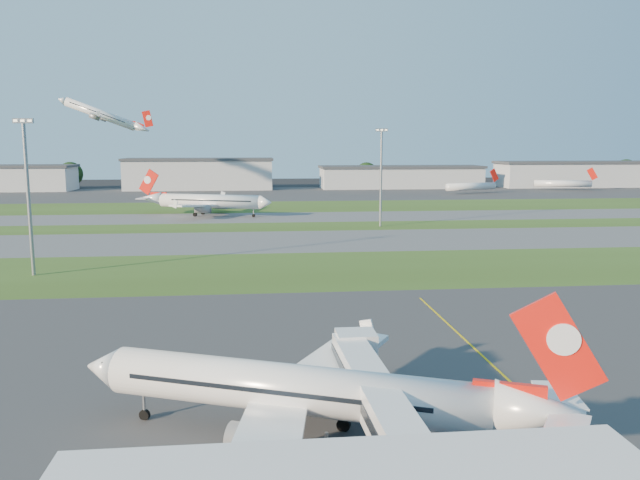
{
  "coord_description": "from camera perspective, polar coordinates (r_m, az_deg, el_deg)",
  "views": [
    {
      "loc": [
        -18.0,
        -54.21,
        21.57
      ],
      "look_at": [
        -8.18,
        40.53,
        7.0
      ],
      "focal_mm": 35.0,
      "sensor_mm": 36.0,
      "label": 1
    }
  ],
  "objects": [
    {
      "name": "grass_strip_a",
      "position": [
        109.87,
        3.63,
        -2.64
      ],
      "size": [
        300.0,
        34.0,
        0.01
      ],
      "primitive_type": "cube",
      "color": "#364B19",
      "rests_on": "ground"
    },
    {
      "name": "light_mast_centre",
      "position": [
        165.68,
        5.61,
        6.32
      ],
      "size": [
        3.2,
        0.7,
        25.8
      ],
      "color": "gray",
      "rests_on": "ground"
    },
    {
      "name": "mini_jet_far",
      "position": [
        320.63,
        21.34,
        4.83
      ],
      "size": [
        27.76,
        10.99,
        9.48
      ],
      "rotation": [
        0.0,
        0.0,
        -0.31
      ],
      "color": "white",
      "rests_on": "ground"
    },
    {
      "name": "tree_west",
      "position": [
        337.32,
        -21.85,
        5.62
      ],
      "size": [
        12.1,
        12.1,
        13.2
      ],
      "color": "black",
      "rests_on": "ground"
    },
    {
      "name": "airliner_departing",
      "position": [
        272.28,
        -19.36,
        10.78
      ],
      "size": [
        35.34,
        30.02,
        11.04
      ],
      "rotation": [
        0.0,
        0.0,
        -0.0
      ],
      "color": "white"
    },
    {
      "name": "tree_far_east",
      "position": [
        383.63,
        26.17,
        5.7
      ],
      "size": [
        12.65,
        12.65,
        13.8
      ],
      "color": "black",
      "rests_on": "ground"
    },
    {
      "name": "apron_far",
      "position": [
        280.62,
        -2.23,
        4.28
      ],
      "size": [
        400.0,
        80.0,
        0.01
      ],
      "primitive_type": "cube",
      "color": "#333335",
      "rests_on": "ground"
    },
    {
      "name": "airliner_taxiing",
      "position": [
        193.83,
        -10.12,
        3.49
      ],
      "size": [
        38.61,
        32.69,
        12.62
      ],
      "rotation": [
        0.0,
        0.0,
        2.78
      ],
      "color": "white",
      "rests_on": "ground"
    },
    {
      "name": "grass_strip_c",
      "position": [
        221.01,
        -1.22,
        3.09
      ],
      "size": [
        300.0,
        40.0,
        0.01
      ],
      "primitive_type": "cube",
      "color": "#364B19",
      "rests_on": "ground"
    },
    {
      "name": "light_mast_west",
      "position": [
        112.68,
        -25.16,
        4.44
      ],
      "size": [
        3.2,
        0.7,
        25.8
      ],
      "color": "gray",
      "rests_on": "ground"
    },
    {
      "name": "hangar_east",
      "position": [
        318.11,
        7.39,
        5.75
      ],
      "size": [
        81.6,
        23.0,
        11.2
      ],
      "color": "#A5A8AD",
      "rests_on": "ground"
    },
    {
      "name": "apron_near",
      "position": [
        61.06,
        11.91,
        -12.18
      ],
      "size": [
        300.0,
        70.0,
        0.01
      ],
      "primitive_type": "cube",
      "color": "#333335",
      "rests_on": "ground"
    },
    {
      "name": "hangar_west",
      "position": [
        310.7,
        -10.96,
        5.97
      ],
      "size": [
        71.4,
        23.0,
        15.2
      ],
      "color": "#A5A8AD",
      "rests_on": "ground"
    },
    {
      "name": "tree_east",
      "position": [
        348.0,
        16.64,
        5.8
      ],
      "size": [
        10.45,
        10.45,
        11.4
      ],
      "color": "black",
      "rests_on": "ground"
    },
    {
      "name": "yellow_line",
      "position": [
        62.72,
        16.35,
        -11.78
      ],
      "size": [
        0.25,
        60.0,
        0.02
      ],
      "primitive_type": "cube",
      "color": "gold",
      "rests_on": "ground"
    },
    {
      "name": "hangar_far_east",
      "position": [
        354.64,
        23.4,
        5.57
      ],
      "size": [
        96.9,
        23.0,
        13.2
      ],
      "color": "#A5A8AD",
      "rests_on": "ground"
    },
    {
      "name": "grass_strip_b",
      "position": [
        166.6,
        0.33,
        1.26
      ],
      "size": [
        300.0,
        18.0,
        0.01
      ],
      "primitive_type": "cube",
      "color": "#364B19",
      "rests_on": "ground"
    },
    {
      "name": "tree_mid_west",
      "position": [
        320.61,
        -6.31,
        5.83
      ],
      "size": [
        9.9,
        9.9,
        10.8
      ],
      "color": "black",
      "rests_on": "ground"
    },
    {
      "name": "ground",
      "position": [
        61.06,
        11.91,
        -12.18
      ],
      "size": [
        700.0,
        700.0,
        0.0
      ],
      "primitive_type": "plane",
      "color": "black",
      "rests_on": "ground"
    },
    {
      "name": "mini_jet_near",
      "position": [
        286.45,
        13.66,
        4.79
      ],
      "size": [
        27.57,
        11.58,
        9.48
      ],
      "rotation": [
        0.0,
        0.0,
        0.34
      ],
      "color": "white",
      "rests_on": "ground"
    },
    {
      "name": "airliner_parked",
      "position": [
        46.67,
        -2.2,
        -13.6
      ],
      "size": [
        33.44,
        28.37,
        11.01
      ],
      "rotation": [
        0.0,
        0.0,
        -0.38
      ],
      "color": "white",
      "rests_on": "ground"
    },
    {
      "name": "jet_bridge",
      "position": [
        43.53,
        5.64,
        -15.14
      ],
      "size": [
        4.2,
        26.9,
        6.2
      ],
      "color": "silver",
      "rests_on": "ground"
    },
    {
      "name": "taxiway_b",
      "position": [
        188.32,
        -0.4,
        2.12
      ],
      "size": [
        300.0,
        26.0,
        0.01
      ],
      "primitive_type": "cube",
      "color": "#515154",
      "rests_on": "ground"
    },
    {
      "name": "taxiway_a",
      "position": [
        142.02,
        1.43,
        -0.04
      ],
      "size": [
        300.0,
        32.0,
        0.01
      ],
      "primitive_type": "cube",
      "color": "#515154",
      "rests_on": "ground"
    },
    {
      "name": "tree_mid_east",
      "position": [
        328.71,
        4.27,
        6.1
      ],
      "size": [
        11.55,
        11.55,
        12.6
      ],
      "color": "black",
      "rests_on": "ground"
    }
  ]
}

